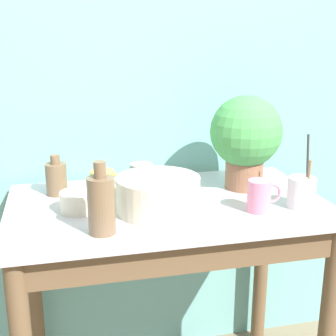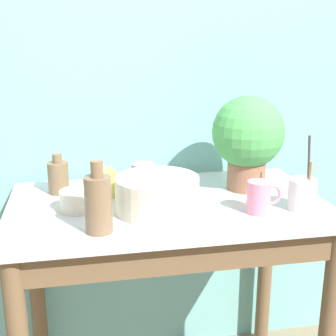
% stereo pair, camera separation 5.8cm
% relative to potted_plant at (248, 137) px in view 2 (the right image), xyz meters
% --- Properties ---
extents(wall_back, '(6.00, 0.05, 2.40)m').
position_rel_potted_plant_xyz_m(wall_back, '(-0.30, 0.28, 0.19)').
color(wall_back, '#70ADA8').
rests_on(wall_back, ground_plane).
extents(counter_table, '(1.06, 0.62, 0.82)m').
position_rel_potted_plant_xyz_m(counter_table, '(-0.30, -0.11, -0.38)').
color(counter_table, brown).
rests_on(counter_table, ground_plane).
extents(potted_plant, '(0.26, 0.26, 0.34)m').
position_rel_potted_plant_xyz_m(potted_plant, '(0.00, 0.00, 0.00)').
color(potted_plant, '#8C5B42').
rests_on(potted_plant, counter_table).
extents(bowl_wash_large, '(0.27, 0.27, 0.11)m').
position_rel_potted_plant_xyz_m(bowl_wash_large, '(-0.35, -0.16, -0.14)').
color(bowl_wash_large, beige).
rests_on(bowl_wash_large, counter_table).
extents(bottle_tall, '(0.08, 0.08, 0.21)m').
position_rel_potted_plant_xyz_m(bottle_tall, '(-0.54, -0.29, -0.11)').
color(bottle_tall, brown).
rests_on(bottle_tall, counter_table).
extents(bottle_short, '(0.07, 0.07, 0.14)m').
position_rel_potted_plant_xyz_m(bottle_short, '(-0.67, 0.08, -0.13)').
color(bottle_short, brown).
rests_on(bottle_short, counter_table).
extents(mug_grey, '(0.12, 0.09, 0.09)m').
position_rel_potted_plant_xyz_m(mug_grey, '(-0.36, 0.08, -0.15)').
color(mug_grey, gray).
rests_on(mug_grey, counter_table).
extents(mug_yellow, '(0.12, 0.08, 0.10)m').
position_rel_potted_plant_xyz_m(mug_yellow, '(-0.51, 0.01, -0.15)').
color(mug_yellow, '#E5CC4C').
rests_on(mug_yellow, counter_table).
extents(mug_pink, '(0.11, 0.07, 0.10)m').
position_rel_potted_plant_xyz_m(mug_pink, '(-0.04, -0.23, -0.14)').
color(mug_pink, pink).
rests_on(mug_pink, counter_table).
extents(bowl_small_cream, '(0.11, 0.11, 0.07)m').
position_rel_potted_plant_xyz_m(bowl_small_cream, '(-0.60, -0.10, -0.16)').
color(bowl_small_cream, beige).
rests_on(bowl_small_cream, counter_table).
extents(utensil_cup, '(0.09, 0.09, 0.24)m').
position_rel_potted_plant_xyz_m(utensil_cup, '(0.11, -0.23, -0.14)').
color(utensil_cup, silver).
rests_on(utensil_cup, counter_table).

